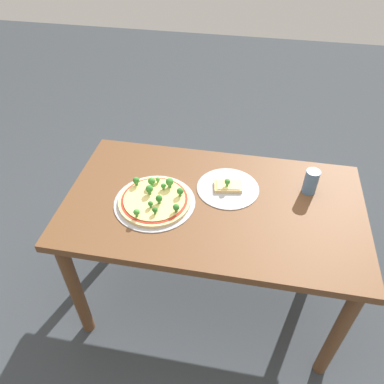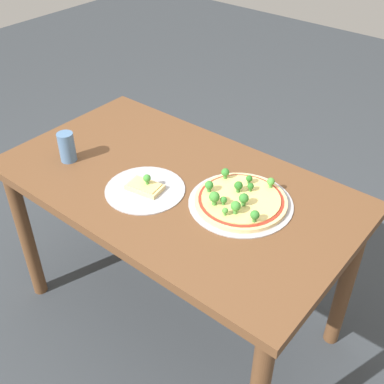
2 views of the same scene
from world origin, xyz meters
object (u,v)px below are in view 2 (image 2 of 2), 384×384
(pizza_tray_whole, at_px, (240,200))
(drinking_cup, at_px, (67,147))
(pizza_tray_slice, at_px, (145,188))
(dining_table, at_px, (176,204))

(pizza_tray_whole, bearing_deg, drinking_cup, -163.73)
(pizza_tray_whole, xyz_separation_m, drinking_cup, (-0.66, -0.19, 0.04))
(pizza_tray_whole, relative_size, pizza_tray_slice, 1.26)
(pizza_tray_whole, distance_m, drinking_cup, 0.69)
(pizza_tray_slice, bearing_deg, dining_table, 63.20)
(dining_table, bearing_deg, drinking_cup, -160.22)
(dining_table, bearing_deg, pizza_tray_slice, -116.80)
(pizza_tray_slice, bearing_deg, drinking_cup, -172.69)
(dining_table, distance_m, pizza_tray_slice, 0.16)
(dining_table, relative_size, pizza_tray_whole, 3.66)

